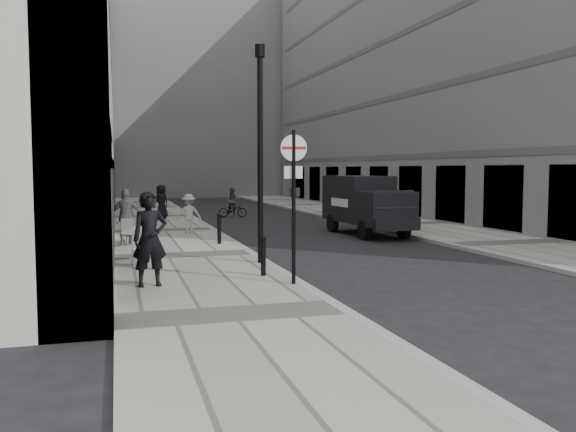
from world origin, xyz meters
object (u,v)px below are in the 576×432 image
Objects in this scene: cyclist at (233,206)px; sign_post at (294,186)px; panel_van at (365,202)px; walking_man at (150,239)px; lamppost at (260,143)px.

sign_post is at bearing -82.34° from cyclist.
sign_post is 20.32m from cyclist.
sign_post is 11.60m from panel_van.
cyclist is (2.42, 20.10, -1.63)m from sign_post.
walking_man reaches higher than cyclist.
cyclist is at bearing 64.54° from walking_man.
lamppost reaches higher than panel_van.
walking_man is 0.61× the size of sign_post.
lamppost is at bearing 95.60° from sign_post.
panel_van is at bearing 48.93° from lamppost.
sign_post reaches higher than cyclist.
walking_man is at bearing 175.00° from sign_post.
walking_man is 0.40× the size of panel_van.
sign_post is at bearing -20.43° from walking_man.
lamppost is (0.00, 3.18, 1.06)m from sign_post.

